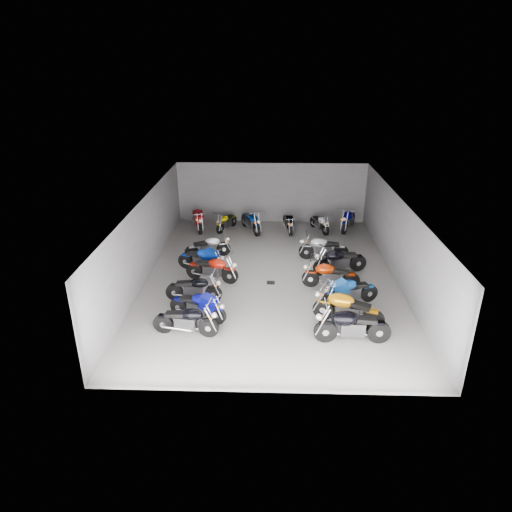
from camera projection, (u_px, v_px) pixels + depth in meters
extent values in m
plane|color=gray|center=(271.00, 277.00, 18.55)|extent=(14.00, 14.00, 0.00)
cube|color=slate|center=(271.00, 193.00, 24.34)|extent=(10.00, 0.10, 3.20)
cube|color=slate|center=(145.00, 239.00, 18.06)|extent=(0.10, 14.00, 3.20)
cube|color=slate|center=(399.00, 242.00, 17.77)|extent=(0.10, 14.00, 3.20)
cube|color=black|center=(272.00, 201.00, 17.27)|extent=(10.00, 14.00, 0.04)
cube|color=black|center=(271.00, 283.00, 18.09)|extent=(0.32, 0.32, 0.01)
cylinder|color=black|center=(208.00, 328.00, 14.45)|extent=(0.67, 0.22, 0.66)
cylinder|color=black|center=(163.00, 324.00, 14.68)|extent=(0.67, 0.24, 0.66)
cube|color=#2D2D30|center=(186.00, 323.00, 14.52)|extent=(0.70, 0.39, 0.41)
ellipsoid|color=black|center=(192.00, 314.00, 14.36)|extent=(0.75, 0.50, 0.37)
cube|color=black|center=(175.00, 314.00, 14.46)|extent=(0.66, 0.37, 0.19)
cylinder|color=black|center=(217.00, 315.00, 15.16)|extent=(0.65, 0.37, 0.65)
cylinder|color=black|center=(179.00, 306.00, 15.70)|extent=(0.66, 0.39, 0.65)
cube|color=#2D2D30|center=(197.00, 308.00, 15.39)|extent=(0.73, 0.53, 0.41)
ellipsoid|color=#0A0E81|center=(203.00, 301.00, 15.18)|extent=(0.80, 0.64, 0.37)
cube|color=black|center=(189.00, 299.00, 15.40)|extent=(0.68, 0.50, 0.19)
cylinder|color=black|center=(213.00, 294.00, 16.56)|extent=(0.65, 0.17, 0.64)
cylinder|color=black|center=(174.00, 292.00, 16.69)|extent=(0.65, 0.19, 0.64)
cube|color=#2D2D30|center=(194.00, 290.00, 16.59)|extent=(0.67, 0.34, 0.40)
ellipsoid|color=black|center=(199.00, 283.00, 16.44)|extent=(0.70, 0.44, 0.36)
cube|color=black|center=(185.00, 283.00, 16.50)|extent=(0.62, 0.32, 0.18)
cylinder|color=black|center=(230.00, 276.00, 17.91)|extent=(0.68, 0.31, 0.67)
cylinder|color=black|center=(194.00, 271.00, 18.33)|extent=(0.69, 0.33, 0.67)
cube|color=#2D2D30|center=(212.00, 271.00, 18.08)|extent=(0.74, 0.49, 0.42)
ellipsoid|color=#981508|center=(217.00, 264.00, 17.89)|extent=(0.80, 0.60, 0.38)
cube|color=black|center=(204.00, 263.00, 18.06)|extent=(0.69, 0.45, 0.19)
cylinder|color=black|center=(218.00, 266.00, 18.78)|extent=(0.66, 0.33, 0.65)
cylinder|color=black|center=(186.00, 261.00, 19.25)|extent=(0.67, 0.35, 0.65)
cube|color=#2D2D30|center=(201.00, 261.00, 18.97)|extent=(0.73, 0.50, 0.41)
ellipsoid|color=#0D36BA|center=(206.00, 255.00, 18.77)|extent=(0.79, 0.61, 0.37)
cube|color=black|center=(194.00, 254.00, 18.96)|extent=(0.68, 0.47, 0.19)
cylinder|color=black|center=(224.00, 249.00, 20.49)|extent=(0.64, 0.32, 0.63)
cylinder|color=black|center=(192.00, 252.00, 20.11)|extent=(0.65, 0.34, 0.63)
cube|color=#2D2D30|center=(208.00, 249.00, 20.26)|extent=(0.70, 0.48, 0.40)
ellipsoid|color=silver|center=(212.00, 242.00, 20.19)|extent=(0.76, 0.59, 0.36)
cube|color=black|center=(200.00, 244.00, 20.07)|extent=(0.66, 0.45, 0.18)
cylinder|color=black|center=(325.00, 332.00, 14.18)|extent=(0.73, 0.16, 0.73)
cylinder|color=black|center=(379.00, 332.00, 14.15)|extent=(0.73, 0.18, 0.73)
cube|color=#2D2D30|center=(352.00, 329.00, 14.12)|extent=(0.75, 0.35, 0.46)
ellipsoid|color=black|center=(345.00, 318.00, 13.98)|extent=(0.78, 0.47, 0.41)
cube|color=black|center=(365.00, 320.00, 13.99)|extent=(0.70, 0.33, 0.21)
cylinder|color=black|center=(323.00, 309.00, 15.43)|extent=(0.74, 0.42, 0.73)
cylinder|color=black|center=(373.00, 320.00, 14.80)|extent=(0.74, 0.44, 0.73)
cube|color=#2D2D30|center=(348.00, 312.00, 15.07)|extent=(0.82, 0.60, 0.46)
ellipsoid|color=orange|center=(341.00, 300.00, 15.02)|extent=(0.90, 0.72, 0.41)
cube|color=black|center=(360.00, 305.00, 14.80)|extent=(0.77, 0.57, 0.21)
cylinder|color=black|center=(332.00, 299.00, 16.17)|extent=(0.67, 0.35, 0.66)
cylinder|color=black|center=(369.00, 293.00, 16.59)|extent=(0.67, 0.37, 0.66)
cube|color=#2D2D30|center=(351.00, 294.00, 16.34)|extent=(0.74, 0.52, 0.41)
ellipsoid|color=#144CA0|center=(346.00, 286.00, 16.14)|extent=(0.80, 0.62, 0.37)
cube|color=black|center=(359.00, 285.00, 16.32)|extent=(0.69, 0.48, 0.19)
cylinder|color=black|center=(311.00, 279.00, 17.66)|extent=(0.69, 0.22, 0.68)
cylinder|color=black|center=(351.00, 281.00, 17.45)|extent=(0.70, 0.24, 0.68)
cube|color=#2D2D30|center=(331.00, 277.00, 17.51)|extent=(0.72, 0.40, 0.43)
ellipsoid|color=#9F2504|center=(325.00, 269.00, 17.41)|extent=(0.77, 0.51, 0.38)
cube|color=black|center=(340.00, 271.00, 17.35)|extent=(0.68, 0.37, 0.19)
cylinder|color=black|center=(322.00, 267.00, 18.61)|extent=(0.72, 0.34, 0.71)
cylinder|color=black|center=(358.00, 263.00, 18.98)|extent=(0.73, 0.36, 0.71)
cube|color=#2D2D30|center=(340.00, 263.00, 18.75)|extent=(0.79, 0.52, 0.44)
ellipsoid|color=black|center=(335.00, 255.00, 18.55)|extent=(0.85, 0.64, 0.40)
cube|color=black|center=(349.00, 255.00, 18.71)|extent=(0.74, 0.49, 0.20)
cylinder|color=black|center=(306.00, 252.00, 20.15)|extent=(0.68, 0.17, 0.67)
cylinder|color=black|center=(341.00, 253.00, 20.04)|extent=(0.68, 0.19, 0.67)
cube|color=#2D2D30|center=(324.00, 250.00, 20.05)|extent=(0.70, 0.35, 0.42)
ellipsoid|color=#A6A7AB|center=(319.00, 243.00, 19.94)|extent=(0.73, 0.45, 0.38)
cube|color=black|center=(332.00, 244.00, 19.91)|extent=(0.65, 0.33, 0.19)
cylinder|color=black|center=(200.00, 228.00, 22.97)|extent=(0.35, 0.74, 0.73)
cylinder|color=black|center=(196.00, 217.00, 24.43)|extent=(0.37, 0.75, 0.73)
cube|color=#2D2D30|center=(198.00, 220.00, 23.65)|extent=(0.54, 0.80, 0.45)
ellipsoid|color=maroon|center=(198.00, 215.00, 23.29)|extent=(0.65, 0.87, 0.41)
cube|color=black|center=(196.00, 212.00, 23.85)|extent=(0.50, 0.75, 0.21)
cylinder|color=black|center=(220.00, 228.00, 23.05)|extent=(0.35, 0.58, 0.59)
cylinder|color=black|center=(233.00, 221.00, 24.14)|extent=(0.37, 0.59, 0.59)
cube|color=#2D2D30|center=(227.00, 223.00, 23.56)|extent=(0.50, 0.65, 0.37)
ellipsoid|color=#F3D600|center=(225.00, 219.00, 23.28)|extent=(0.59, 0.72, 0.33)
cube|color=black|center=(229.00, 217.00, 23.70)|extent=(0.47, 0.61, 0.17)
cylinder|color=black|center=(257.00, 230.00, 22.73)|extent=(0.42, 0.68, 0.69)
cylinder|color=black|center=(245.00, 220.00, 24.04)|extent=(0.44, 0.69, 0.69)
cube|color=#2D2D30|center=(251.00, 223.00, 23.34)|extent=(0.59, 0.77, 0.43)
ellipsoid|color=navy|center=(253.00, 218.00, 23.01)|extent=(0.70, 0.84, 0.39)
cube|color=black|center=(248.00, 215.00, 23.51)|extent=(0.55, 0.72, 0.20)
cylinder|color=black|center=(290.00, 230.00, 22.78)|extent=(0.22, 0.61, 0.60)
cylinder|color=black|center=(285.00, 222.00, 24.01)|extent=(0.24, 0.61, 0.60)
cube|color=#2D2D30|center=(288.00, 224.00, 23.36)|extent=(0.38, 0.65, 0.37)
ellipsoid|color=black|center=(289.00, 220.00, 23.05)|extent=(0.47, 0.69, 0.34)
cube|color=black|center=(287.00, 217.00, 23.52)|extent=(0.35, 0.61, 0.17)
cylinder|color=black|center=(325.00, 230.00, 22.86)|extent=(0.33, 0.57, 0.57)
cylinder|color=black|center=(314.00, 222.00, 23.98)|extent=(0.34, 0.58, 0.57)
cube|color=#2D2D30|center=(319.00, 224.00, 23.38)|extent=(0.47, 0.64, 0.36)
ellipsoid|color=silver|center=(322.00, 220.00, 23.10)|extent=(0.56, 0.70, 0.32)
cube|color=black|center=(317.00, 218.00, 23.53)|extent=(0.44, 0.60, 0.16)
cylinder|color=black|center=(344.00, 228.00, 22.98)|extent=(0.40, 0.71, 0.71)
cylinder|color=black|center=(352.00, 218.00, 24.33)|extent=(0.42, 0.72, 0.71)
cube|color=#2D2D30|center=(348.00, 221.00, 23.61)|extent=(0.58, 0.80, 0.45)
ellipsoid|color=#090883|center=(348.00, 216.00, 23.26)|extent=(0.70, 0.87, 0.40)
cube|color=black|center=(350.00, 213.00, 23.79)|extent=(0.54, 0.75, 0.20)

